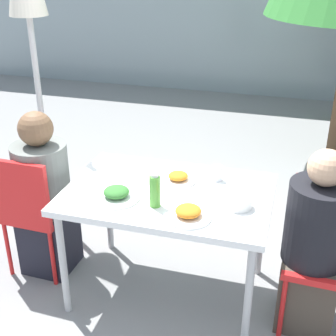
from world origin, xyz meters
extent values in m
plane|color=gray|center=(0.00, 0.00, 0.00)|extent=(24.00, 24.00, 0.00)
cube|color=white|center=(0.00, 0.00, 0.72)|extent=(1.21, 0.82, 0.04)
cylinder|color=#B7B7B7|center=(-0.54, -0.35, 0.35)|extent=(0.04, 0.04, 0.70)
cylinder|color=#B7B7B7|center=(0.54, -0.35, 0.35)|extent=(0.04, 0.04, 0.70)
cylinder|color=#B7B7B7|center=(-0.54, 0.35, 0.35)|extent=(0.04, 0.04, 0.70)
cylinder|color=#B7B7B7|center=(0.54, 0.35, 0.35)|extent=(0.04, 0.04, 0.70)
cube|color=red|center=(-0.90, 0.03, 0.44)|extent=(0.41, 0.41, 0.04)
cube|color=red|center=(-0.91, -0.15, 0.67)|extent=(0.40, 0.05, 0.42)
cylinder|color=red|center=(-1.07, 0.21, 0.21)|extent=(0.03, 0.03, 0.42)
cylinder|color=red|center=(-0.73, 0.19, 0.21)|extent=(0.03, 0.03, 0.42)
cylinder|color=red|center=(-1.08, -0.13, 0.21)|extent=(0.03, 0.03, 0.42)
cylinder|color=red|center=(-0.74, -0.15, 0.21)|extent=(0.03, 0.03, 0.42)
cube|color=black|center=(-0.85, 0.03, 0.23)|extent=(0.33, 0.33, 0.46)
cylinder|color=slate|center=(-0.85, 0.03, 0.69)|extent=(0.35, 0.35, 0.46)
sphere|color=brown|center=(-0.85, 0.03, 1.03)|extent=(0.22, 0.22, 0.22)
cube|color=red|center=(0.90, -0.04, 0.44)|extent=(0.42, 0.42, 0.04)
cube|color=red|center=(0.91, 0.14, 0.67)|extent=(0.40, 0.05, 0.42)
cylinder|color=red|center=(0.73, -0.20, 0.21)|extent=(0.03, 0.03, 0.42)
cylinder|color=red|center=(0.74, 0.14, 0.21)|extent=(0.03, 0.03, 0.42)
cube|color=#473D33|center=(0.85, -0.04, 0.23)|extent=(0.33, 0.33, 0.46)
cylinder|color=black|center=(0.85, -0.04, 0.69)|extent=(0.35, 0.35, 0.47)
sphere|color=tan|center=(0.85, -0.04, 1.02)|extent=(0.20, 0.20, 0.20)
cylinder|color=#333333|center=(-1.17, 0.62, 0.03)|extent=(0.36, 0.36, 0.05)
cylinder|color=#BCBCBC|center=(-1.17, 0.62, 1.18)|extent=(0.04, 0.04, 2.37)
cylinder|color=white|center=(-0.26, -0.17, 0.75)|extent=(0.27, 0.27, 0.01)
ellipsoid|color=#33702D|center=(-0.26, -0.17, 0.78)|extent=(0.15, 0.15, 0.06)
cylinder|color=white|center=(0.03, 0.14, 0.75)|extent=(0.22, 0.22, 0.01)
ellipsoid|color=orange|center=(0.03, 0.14, 0.78)|extent=(0.12, 0.12, 0.05)
cylinder|color=white|center=(0.19, -0.26, 0.75)|extent=(0.25, 0.25, 0.01)
ellipsoid|color=orange|center=(0.19, -0.26, 0.78)|extent=(0.14, 0.14, 0.06)
cylinder|color=#51A338|center=(-0.02, -0.19, 0.83)|extent=(0.06, 0.06, 0.18)
cylinder|color=white|center=(-0.02, -0.19, 0.93)|extent=(0.04, 0.04, 0.02)
cylinder|color=white|center=(0.25, 0.22, 0.79)|extent=(0.07, 0.07, 0.09)
cylinder|color=white|center=(0.42, -0.07, 0.77)|extent=(0.15, 0.15, 0.06)
camera|label=1|loc=(0.67, -2.32, 2.06)|focal=50.00mm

